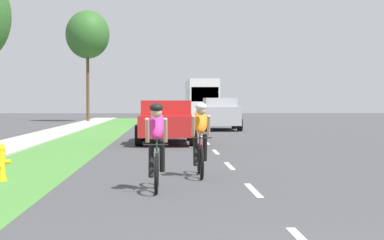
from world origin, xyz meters
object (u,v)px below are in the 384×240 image
(cyclist_trailing, at_px, (200,139))
(sedan_maroon, at_px, (160,113))
(street_tree_far, at_px, (88,35))
(suv_silver, at_px, (220,113))
(bus_white, at_px, (201,97))
(fire_hydrant_yellow, at_px, (0,163))
(cyclist_lead, at_px, (157,146))
(pickup_red, at_px, (166,122))

(cyclist_trailing, relative_size, sedan_maroon, 0.40)
(street_tree_far, bearing_deg, suv_silver, -57.82)
(cyclist_trailing, bearing_deg, bus_white, 86.79)
(fire_hydrant_yellow, relative_size, street_tree_far, 0.09)
(suv_silver, distance_m, street_tree_far, 18.12)
(fire_hydrant_yellow, distance_m, cyclist_trailing, 4.14)
(cyclist_lead, distance_m, bus_white, 46.50)
(street_tree_far, bearing_deg, bus_white, 40.26)
(fire_hydrant_yellow, distance_m, cyclist_lead, 3.53)
(cyclist_trailing, bearing_deg, fire_hydrant_yellow, -171.89)
(cyclist_lead, height_order, bus_white, bus_white)
(fire_hydrant_yellow, height_order, pickup_red, pickup_red)
(bus_white, relative_size, street_tree_far, 1.33)
(bus_white, bearing_deg, suv_silver, -90.49)
(bus_white, bearing_deg, cyclist_lead, -94.19)
(pickup_red, bearing_deg, cyclist_trailing, -86.09)
(sedan_maroon, bearing_deg, street_tree_far, 151.31)
(fire_hydrant_yellow, height_order, cyclist_trailing, cyclist_trailing)
(fire_hydrant_yellow, xyz_separation_m, street_tree_far, (-2.76, 37.00, 6.42))
(cyclist_trailing, relative_size, street_tree_far, 0.20)
(fire_hydrant_yellow, relative_size, pickup_red, 0.15)
(pickup_red, height_order, street_tree_far, street_tree_far)
(cyclist_trailing, height_order, suv_silver, suv_silver)
(street_tree_far, bearing_deg, cyclist_lead, -81.23)
(pickup_red, distance_m, suv_silver, 11.60)
(sedan_maroon, distance_m, street_tree_far, 8.86)
(pickup_red, height_order, suv_silver, suv_silver)
(pickup_red, relative_size, bus_white, 0.44)
(street_tree_far, bearing_deg, cyclist_trailing, -79.37)
(cyclist_lead, distance_m, street_tree_far, 39.38)
(cyclist_trailing, distance_m, sedan_maroon, 33.32)
(cyclist_lead, distance_m, cyclist_trailing, 2.24)
(pickup_red, height_order, sedan_maroon, pickup_red)
(cyclist_trailing, bearing_deg, suv_silver, 84.01)
(fire_hydrant_yellow, relative_size, cyclist_lead, 0.44)
(street_tree_far, bearing_deg, pickup_red, -76.64)
(pickup_red, relative_size, sedan_maroon, 1.19)
(fire_hydrant_yellow, distance_m, street_tree_far, 37.65)
(suv_silver, bearing_deg, sedan_maroon, 106.76)
(fire_hydrant_yellow, bearing_deg, cyclist_trailing, 8.11)
(cyclist_trailing, bearing_deg, street_tree_far, 100.63)
(fire_hydrant_yellow, height_order, sedan_maroon, sedan_maroon)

